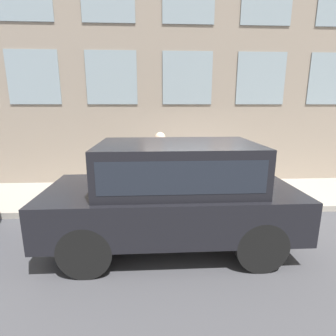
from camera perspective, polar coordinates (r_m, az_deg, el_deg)
name	(u,v)px	position (r m, az deg, el deg)	size (l,w,h in m)	color
ground_plane	(198,215)	(6.28, 6.54, -10.06)	(80.00, 80.00, 0.00)	#47474C
sidewalk	(191,195)	(7.36, 5.00, -5.83)	(2.40, 60.00, 0.14)	#A8A093
building_facade	(187,55)	(8.41, 4.17, 23.40)	(0.33, 40.00, 7.90)	gray
fire_hydrant	(176,188)	(6.52, 1.79, -4.41)	(0.33, 0.45, 0.70)	red
person	(160,158)	(6.85, -1.70, 2.18)	(0.41, 0.27, 1.69)	#726651
parked_truck_charcoal_near	(174,189)	(4.58, 1.29, -4.53)	(1.87, 4.27, 1.89)	black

